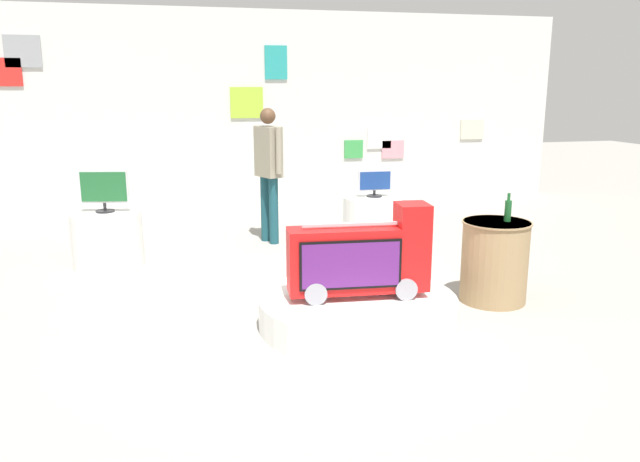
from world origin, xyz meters
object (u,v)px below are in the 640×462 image
object	(u,v)px
novelty_firetruck_tv	(361,259)
display_pedestal_left_rear	(107,239)
main_display_pedestal	(357,311)
tv_on_center_rear	(375,183)
side_table_round	(494,261)
bottle_on_side_table	(508,210)
display_pedestal_center_rear	(374,221)
shopper_browsing_near_truck	(269,165)
tv_on_left_rear	(103,189)

from	to	relation	value
novelty_firetruck_tv	display_pedestal_left_rear	size ratio (longest dim) A/B	1.54
main_display_pedestal	tv_on_center_rear	xyz separation A→B (m)	(1.03, 2.63, 0.68)
tv_on_center_rear	side_table_round	world-z (taller)	tv_on_center_rear
bottle_on_side_table	side_table_round	bearing A→B (deg)	173.90
bottle_on_side_table	main_display_pedestal	bearing A→B (deg)	-169.71
novelty_firetruck_tv	display_pedestal_left_rear	world-z (taller)	novelty_firetruck_tv
display_pedestal_center_rear	tv_on_center_rear	world-z (taller)	tv_on_center_rear
display_pedestal_left_rear	shopper_browsing_near_truck	world-z (taller)	shopper_browsing_near_truck
tv_on_left_rear	display_pedestal_center_rear	world-z (taller)	tv_on_left_rear
display_pedestal_left_rear	display_pedestal_center_rear	world-z (taller)	same
display_pedestal_center_rear	tv_on_center_rear	bearing A→B (deg)	-87.39
novelty_firetruck_tv	side_table_round	distance (m)	1.47
main_display_pedestal	display_pedestal_left_rear	size ratio (longest dim) A/B	2.16
display_pedestal_left_rear	display_pedestal_center_rear	xyz separation A→B (m)	(3.26, 0.21, 0.00)
display_pedestal_left_rear	shopper_browsing_near_truck	xyz separation A→B (m)	(1.97, 0.66, 0.71)
novelty_firetruck_tv	shopper_browsing_near_truck	bearing A→B (deg)	95.18
display_pedestal_left_rear	tv_on_left_rear	xyz separation A→B (m)	(0.00, -0.00, 0.58)
side_table_round	bottle_on_side_table	size ratio (longest dim) A/B	2.92
tv_on_center_rear	shopper_browsing_near_truck	distance (m)	1.38
tv_on_center_rear	shopper_browsing_near_truck	size ratio (longest dim) A/B	0.25
display_pedestal_center_rear	side_table_round	world-z (taller)	side_table_round
tv_on_left_rear	main_display_pedestal	bearing A→B (deg)	-47.31
bottle_on_side_table	display_pedestal_center_rear	bearing A→B (deg)	102.26
display_pedestal_center_rear	bottle_on_side_table	xyz separation A→B (m)	(0.51, -2.35, 0.57)
tv_on_center_rear	bottle_on_side_table	xyz separation A→B (m)	(0.51, -2.35, 0.08)
tv_on_center_rear	side_table_round	distance (m)	2.41
side_table_round	tv_on_left_rear	bearing A→B (deg)	149.95
display_pedestal_left_rear	tv_on_center_rear	world-z (taller)	tv_on_center_rear
tv_on_left_rear	side_table_round	distance (m)	4.27
tv_on_left_rear	bottle_on_side_table	bearing A→B (deg)	-29.52
display_pedestal_center_rear	tv_on_center_rear	distance (m)	0.50
display_pedestal_left_rear	main_display_pedestal	bearing A→B (deg)	-47.35
side_table_round	shopper_browsing_near_truck	bearing A→B (deg)	121.41
novelty_firetruck_tv	tv_on_center_rear	bearing A→B (deg)	69.08
tv_on_center_rear	side_table_round	xyz separation A→B (m)	(0.41, -2.34, -0.41)
display_pedestal_center_rear	bottle_on_side_table	distance (m)	2.48
tv_on_left_rear	novelty_firetruck_tv	bearing A→B (deg)	-47.12
novelty_firetruck_tv	bottle_on_side_table	xyz separation A→B (m)	(1.52, 0.29, 0.30)
tv_on_left_rear	side_table_round	world-z (taller)	tv_on_left_rear
tv_on_center_rear	display_pedestal_left_rear	bearing A→B (deg)	-176.32
shopper_browsing_near_truck	main_display_pedestal	bearing A→B (deg)	-85.24
display_pedestal_left_rear	display_pedestal_center_rear	distance (m)	3.27
side_table_round	bottle_on_side_table	world-z (taller)	bottle_on_side_table
main_display_pedestal	display_pedestal_left_rear	world-z (taller)	display_pedestal_left_rear
main_display_pedestal	side_table_round	bearing A→B (deg)	11.39
tv_on_center_rear	display_pedestal_center_rear	bearing A→B (deg)	92.61
display_pedestal_left_rear	tv_on_left_rear	distance (m)	0.58
main_display_pedestal	side_table_round	xyz separation A→B (m)	(1.44, 0.29, 0.27)
display_pedestal_left_rear	shopper_browsing_near_truck	bearing A→B (deg)	18.37
side_table_round	bottle_on_side_table	bearing A→B (deg)	-6.10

